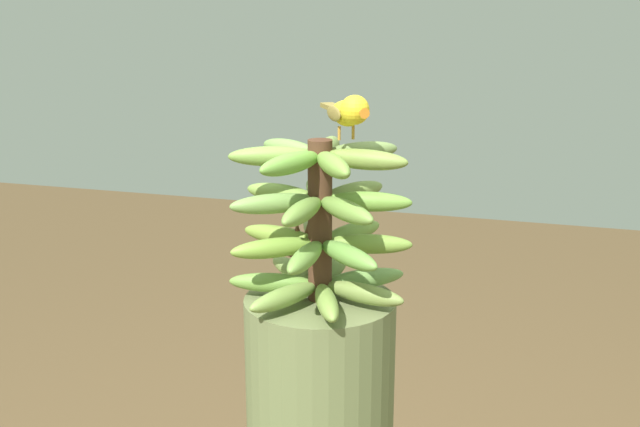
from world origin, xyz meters
The scene contains 2 objects.
banana_bunch centered at (0.00, 0.00, 1.06)m, with size 0.32×0.32×0.28m.
perched_bird centered at (0.00, 0.05, 1.25)m, with size 0.16×0.12×0.08m.
Camera 1 is at (1.20, 0.36, 1.42)m, focal length 43.07 mm.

